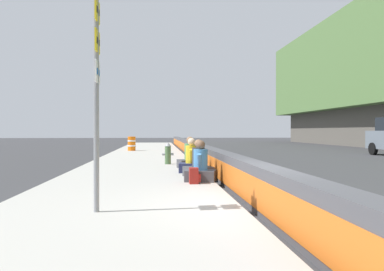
{
  "coord_description": "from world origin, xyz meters",
  "views": [
    {
      "loc": [
        -7.2,
        1.93,
        1.47
      ],
      "look_at": [
        8.42,
        0.64,
        1.3
      ],
      "focal_mm": 38.65,
      "sensor_mm": 36.0,
      "label": 1
    }
  ],
  "objects_px": {
    "seated_person_rear": "(192,162)",
    "construction_barrel": "(132,144)",
    "seated_person_foreground": "(201,168)",
    "backpack": "(194,176)",
    "route_sign_post": "(97,85)",
    "seated_person_middle": "(198,165)",
    "seated_person_far": "(190,158)",
    "fire_hydrant": "(168,153)"
  },
  "relations": [
    {
      "from": "route_sign_post",
      "to": "seated_person_foreground",
      "type": "relative_size",
      "value": 3.31
    },
    {
      "from": "fire_hydrant",
      "to": "seated_person_far",
      "type": "height_order",
      "value": "seated_person_far"
    },
    {
      "from": "seated_person_foreground",
      "to": "backpack",
      "type": "height_order",
      "value": "seated_person_foreground"
    },
    {
      "from": "seated_person_far",
      "to": "seated_person_foreground",
      "type": "bearing_deg",
      "value": 179.81
    },
    {
      "from": "seated_person_foreground",
      "to": "backpack",
      "type": "distance_m",
      "value": 0.55
    },
    {
      "from": "seated_person_rear",
      "to": "seated_person_far",
      "type": "xyz_separation_m",
      "value": [
        1.49,
        -0.06,
        0.01
      ]
    },
    {
      "from": "seated_person_far",
      "to": "construction_barrel",
      "type": "height_order",
      "value": "seated_person_far"
    },
    {
      "from": "route_sign_post",
      "to": "seated_person_far",
      "type": "relative_size",
      "value": 3.19
    },
    {
      "from": "construction_barrel",
      "to": "seated_person_foreground",
      "type": "bearing_deg",
      "value": -170.41
    },
    {
      "from": "construction_barrel",
      "to": "seated_person_middle",
      "type": "bearing_deg",
      "value": -169.63
    },
    {
      "from": "fire_hydrant",
      "to": "seated_person_middle",
      "type": "distance_m",
      "value": 4.7
    },
    {
      "from": "construction_barrel",
      "to": "route_sign_post",
      "type": "bearing_deg",
      "value": -177.93
    },
    {
      "from": "seated_person_foreground",
      "to": "seated_person_far",
      "type": "distance_m",
      "value": 3.83
    },
    {
      "from": "seated_person_foreground",
      "to": "seated_person_middle",
      "type": "bearing_deg",
      "value": -2.61
    },
    {
      "from": "seated_person_rear",
      "to": "construction_barrel",
      "type": "xyz_separation_m",
      "value": [
        14.76,
        2.84,
        0.13
      ]
    },
    {
      "from": "route_sign_post",
      "to": "seated_person_far",
      "type": "distance_m",
      "value": 8.29
    },
    {
      "from": "seated_person_far",
      "to": "backpack",
      "type": "bearing_deg",
      "value": 176.99
    },
    {
      "from": "seated_person_middle",
      "to": "construction_barrel",
      "type": "relative_size",
      "value": 1.14
    },
    {
      "from": "seated_person_rear",
      "to": "construction_barrel",
      "type": "distance_m",
      "value": 15.03
    },
    {
      "from": "seated_person_middle",
      "to": "seated_person_foreground",
      "type": "bearing_deg",
      "value": 177.39
    },
    {
      "from": "seated_person_foreground",
      "to": "seated_person_middle",
      "type": "xyz_separation_m",
      "value": [
        1.05,
        -0.05,
        -0.0
      ]
    },
    {
      "from": "route_sign_post",
      "to": "seated_person_middle",
      "type": "relative_size",
      "value": 3.32
    },
    {
      "from": "seated_person_foreground",
      "to": "construction_barrel",
      "type": "height_order",
      "value": "seated_person_foreground"
    },
    {
      "from": "seated_person_rear",
      "to": "backpack",
      "type": "xyz_separation_m",
      "value": [
        -2.83,
        0.16,
        -0.15
      ]
    },
    {
      "from": "seated_person_foreground",
      "to": "seated_person_rear",
      "type": "bearing_deg",
      "value": 1.22
    },
    {
      "from": "fire_hydrant",
      "to": "construction_barrel",
      "type": "bearing_deg",
      "value": 10.72
    },
    {
      "from": "seated_person_middle",
      "to": "seated_person_far",
      "type": "distance_m",
      "value": 2.78
    },
    {
      "from": "seated_person_middle",
      "to": "seated_person_rear",
      "type": "relative_size",
      "value": 0.98
    },
    {
      "from": "seated_person_foreground",
      "to": "backpack",
      "type": "bearing_deg",
      "value": 156.08
    },
    {
      "from": "construction_barrel",
      "to": "backpack",
      "type": "bearing_deg",
      "value": -171.35
    },
    {
      "from": "route_sign_post",
      "to": "seated_person_far",
      "type": "bearing_deg",
      "value": -15.32
    },
    {
      "from": "fire_hydrant",
      "to": "construction_barrel",
      "type": "distance_m",
      "value": 11.62
    },
    {
      "from": "seated_person_rear",
      "to": "seated_person_far",
      "type": "relative_size",
      "value": 0.98
    },
    {
      "from": "fire_hydrant",
      "to": "construction_barrel",
      "type": "height_order",
      "value": "construction_barrel"
    },
    {
      "from": "seated_person_middle",
      "to": "backpack",
      "type": "height_order",
      "value": "seated_person_middle"
    },
    {
      "from": "route_sign_post",
      "to": "backpack",
      "type": "height_order",
      "value": "route_sign_post"
    },
    {
      "from": "seated_person_foreground",
      "to": "seated_person_far",
      "type": "xyz_separation_m",
      "value": [
        3.83,
        -0.01,
        0.01
      ]
    },
    {
      "from": "fire_hydrant",
      "to": "seated_person_far",
      "type": "bearing_deg",
      "value": -158.16
    },
    {
      "from": "seated_person_middle",
      "to": "backpack",
      "type": "xyz_separation_m",
      "value": [
        -1.53,
        0.26,
        -0.14
      ]
    },
    {
      "from": "route_sign_post",
      "to": "seated_person_rear",
      "type": "height_order",
      "value": "route_sign_post"
    },
    {
      "from": "route_sign_post",
      "to": "seated_person_rear",
      "type": "bearing_deg",
      "value": -18.18
    },
    {
      "from": "seated_person_rear",
      "to": "seated_person_far",
      "type": "distance_m",
      "value": 1.49
    }
  ]
}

